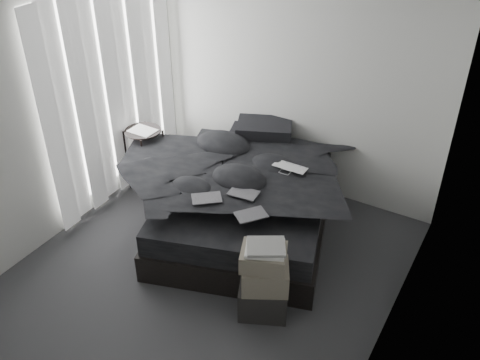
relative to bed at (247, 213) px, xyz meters
The scene contains 24 objects.
floor 1.03m from the bed, 87.95° to the right, with size 3.60×4.20×0.01m, color #2E2E31.
ceiling 2.65m from the bed, 87.95° to the right, with size 3.60×4.20×0.01m, color white.
wall_back 1.57m from the bed, 88.07° to the left, with size 3.60×0.01×2.60m, color beige.
wall_left 2.34m from the bed, 149.96° to the right, with size 0.01×4.20×2.60m, color beige.
wall_right 2.39m from the bed, 29.05° to the right, with size 0.01×4.20×2.60m, color beige.
window_left 2.12m from the bed, behind, with size 0.02×2.00×2.30m, color white.
curtain_left 2.03m from the bed, behind, with size 0.06×2.12×2.48m, color white.
bed is the anchor object (origin of this frame).
mattress 0.28m from the bed, ahead, with size 1.69×2.26×0.25m, color black.
duvet 0.55m from the bed, 72.38° to the right, with size 1.72×1.99×0.27m, color black.
pillow_lower 1.03m from the bed, 111.20° to the left, with size 0.70×0.47×0.16m, color black.
pillow_upper 1.09m from the bed, 106.15° to the left, with size 0.66×0.45×0.15m, color black.
laptop 0.82m from the bed, 25.12° to the left, with size 0.37×0.24×0.03m, color silver.
comic_a 0.97m from the bed, 96.82° to the right, with size 0.29×0.19×0.01m, color black.
comic_b 0.83m from the bed, 65.25° to the right, with size 0.29×0.19×0.01m, color black.
comic_c 1.07m from the bed, 57.96° to the right, with size 0.29×0.19×0.01m, color black.
side_stand 1.48m from the bed, behind, with size 0.44×0.44×0.80m, color black.
papers 1.59m from the bed, behind, with size 0.31×0.23×0.02m, color white.
floor_books 0.99m from the bed, behind, with size 0.14×0.20×0.14m, color black.
box_lower 1.33m from the bed, 53.74° to the right, with size 0.45×0.35×0.33m, color black.
box_mid 1.38m from the bed, 53.42° to the right, with size 0.42×0.33×0.25m, color #60594B.
box_upper 1.43m from the bed, 54.15° to the right, with size 0.40×0.32×0.17m, color #60594B.
art_book_white 1.47m from the bed, 53.74° to the right, with size 0.34×0.27×0.03m, color silver.
art_book_snake 1.49m from the bed, 53.42° to the right, with size 0.33×0.26×0.03m, color silver.
Camera 1 is at (2.35, -3.22, 3.83)m, focal length 40.00 mm.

